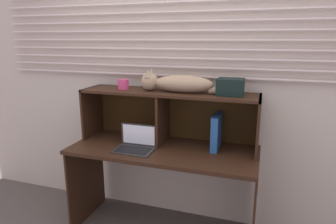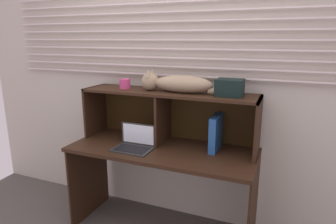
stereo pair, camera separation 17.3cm
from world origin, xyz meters
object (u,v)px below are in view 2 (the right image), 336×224
Objects in this scene: cat at (177,83)px; storage_box at (230,88)px; laptop at (134,144)px; book_stack at (144,136)px; binder_upright at (216,133)px; small_basket at (125,84)px.

storage_box is at bearing 0.00° from cat.
laptop is at bearing -162.50° from storage_box.
book_stack is at bearing 95.78° from laptop.
laptop is 0.89m from storage_box.
binder_upright is at bearing -0.17° from book_stack.
storage_box reaches higher than binder_upright.
cat reaches higher than binder_upright.
laptop is (-0.28, -0.22, -0.48)m from cat.
book_stack is at bearing 0.62° from small_basket.
storage_box is (0.43, 0.00, -0.01)m from cat.
small_basket reaches higher than laptop.
cat is 4.00× the size of storage_box.
laptop is 1.10× the size of binder_upright.
book_stack is 1.13× the size of storage_box.
laptop is 1.37× the size of book_stack.
cat is 0.60m from laptop.
cat is at bearing 38.56° from laptop.
storage_box is at bearing -0.15° from book_stack.
laptop is 0.67m from binder_upright.
binder_upright reaches higher than book_stack.
small_basket is at bearing -179.38° from book_stack.
small_basket is at bearing 180.00° from cat.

